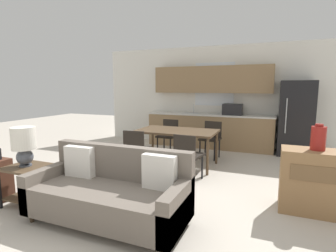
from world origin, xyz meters
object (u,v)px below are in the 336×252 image
Objects in this scene: side_table at (27,178)px; vase at (318,138)px; table_lamp at (24,143)px; dining_chair_far_left at (168,134)px; refrigerator at (296,118)px; dining_chair_near_right at (188,154)px; credenza at (326,183)px; dining_chair_near_left at (137,148)px; dining_chair_far_right at (211,137)px; dining_table at (177,133)px; couch at (111,193)px.

vase reaches higher than side_table.
table_lamp reaches higher than dining_chair_far_left.
refrigerator is at bearing 24.61° from dining_chair_far_left.
table_lamp reaches higher than dining_chair_near_right.
dining_chair_far_left reaches higher than side_table.
dining_chair_far_left is (-1.01, 1.61, 0.00)m from dining_chair_near_right.
dining_chair_far_left is (-2.86, 2.05, -0.49)m from vase.
credenza is at bearing 18.16° from side_table.
dining_chair_far_left reaches higher than credenza.
credenza reaches higher than side_table.
credenza is 3.64m from dining_chair_far_left.
dining_chair_near_left reaches higher than side_table.
side_table is at bearing 51.73° from dining_chair_near_right.
credenza is 1.30× the size of dining_chair_near_left.
dining_chair_near_left is at bearing -137.06° from refrigerator.
dining_chair_far_right is at bearing -128.47° from dining_chair_near_left.
dining_chair_far_right is (-1.83, 2.10, -0.49)m from vase.
table_lamp is (-3.55, -4.35, -0.02)m from refrigerator.
refrigerator is at bearing 35.87° from dining_chair_far_right.
vase is 1.96m from dining_chair_near_right.
refrigerator is at bearing 38.53° from dining_table.
dining_chair_far_left is (-0.57, 3.22, 0.13)m from couch.
couch is at bearing -117.62° from refrigerator.
table_lamp is 3.82m from vase.
table_lamp reaches higher than credenza.
refrigerator is at bearing 50.77° from table_lamp.
couch is at bearing -91.60° from dining_chair_far_right.
couch is 2.32× the size of dining_chair_near_left.
dining_chair_far_right is at bearing -82.68° from dining_chair_near_right.
table_lamp reaches higher than dining_chair_far_right.
side_table is 0.66× the size of dining_chair_far_right.
side_table is 1.02× the size of table_lamp.
side_table is 2.44m from dining_chair_near_right.
dining_chair_far_right is at bearing 6.63° from dining_chair_far_left.
refrigerator is 3.28× the size of table_lamp.
credenza is (2.48, -1.29, -0.26)m from dining_table.
vase is at bearing 19.05° from table_lamp.
vase is (-0.12, 0.02, 0.56)m from credenza.
couch is (-2.24, -4.27, -0.53)m from refrigerator.
credenza is at bearing -27.56° from dining_table.
dining_chair_far_right is at bearing 131.17° from vase.
dining_chair_near_right is at bearing -53.66° from dining_chair_far_left.
dining_chair_far_left is at bearing 100.03° from couch.
dining_chair_near_right is at bearing -123.99° from refrigerator.
table_lamp is at bearing -116.42° from dining_table.
credenza is (2.42, 1.15, 0.06)m from couch.
side_table is (-3.55, -4.35, -0.51)m from refrigerator.
dining_chair_near_left is (-2.86, 0.49, -0.49)m from vase.
credenza is 2.88m from dining_chair_far_right.
dining_table is 1.95× the size of dining_chair_far_left.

